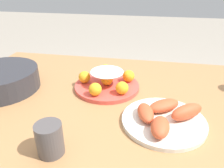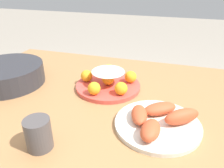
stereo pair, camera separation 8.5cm
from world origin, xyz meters
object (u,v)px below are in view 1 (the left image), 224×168
object	(u,v)px
dining_table	(117,118)
cup_far	(50,139)
cake_plate	(107,82)
seafood_platter	(165,118)
serving_bowl	(0,79)

from	to	relation	value
dining_table	cup_far	distance (m)	0.36
cake_plate	seafood_platter	distance (m)	0.30
cake_plate	serving_bowl	distance (m)	0.43
seafood_platter	serving_bowl	bearing A→B (deg)	-9.83
cake_plate	seafood_platter	size ratio (longest dim) A/B	1.00
serving_bowl	seafood_platter	size ratio (longest dim) A/B	1.14
dining_table	cup_far	size ratio (longest dim) A/B	15.26
seafood_platter	cup_far	xyz separation A→B (m)	(0.30, 0.19, 0.03)
seafood_platter	cake_plate	bearing A→B (deg)	-40.93
serving_bowl	dining_table	bearing A→B (deg)	-178.80
cup_far	dining_table	bearing A→B (deg)	-112.47
serving_bowl	cake_plate	bearing A→B (deg)	-168.85
cup_far	cake_plate	bearing A→B (deg)	-100.66
serving_bowl	cup_far	bearing A→B (deg)	139.77
dining_table	seafood_platter	distance (m)	0.24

